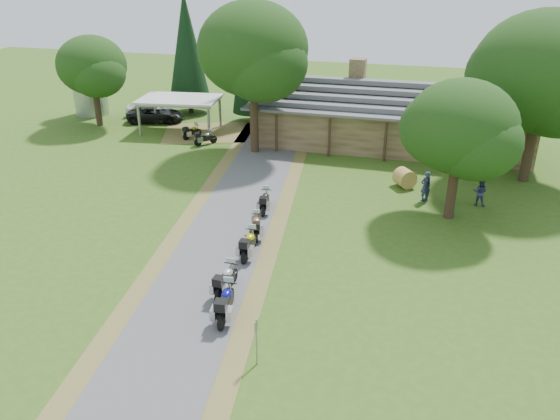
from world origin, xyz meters
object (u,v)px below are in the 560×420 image
(motorcycle_row_b, at_px, (226,279))
(motorcycle_carport_b, at_px, (206,137))
(lodge, at_px, (392,112))
(carport, at_px, (181,115))
(motorcycle_row_a, at_px, (226,301))
(motorcycle_row_d, at_px, (256,225))
(silo, at_px, (88,81))
(car_white_sedan, at_px, (149,107))
(motorcycle_row_e, at_px, (265,200))
(car_dark_suv, at_px, (155,111))
(hay_bale, at_px, (405,178))
(motorcycle_row_c, at_px, (249,243))
(motorcycle_carport_a, at_px, (192,131))

(motorcycle_row_b, distance_m, motorcycle_carport_b, 21.12)
(lodge, height_order, carport, lodge)
(motorcycle_row_a, xyz_separation_m, motorcycle_row_d, (-1.02, 7.04, -0.10))
(silo, xyz_separation_m, motorcycle_row_a, (23.47, -26.46, -2.32))
(lodge, xyz_separation_m, car_white_sedan, (-21.96, 1.96, -1.56))
(motorcycle_row_e, bearing_deg, motorcycle_row_b, 176.48)
(car_white_sedan, xyz_separation_m, motorcycle_row_d, (16.84, -20.00, -0.26))
(car_white_sedan, height_order, motorcycle_row_a, car_white_sedan)
(lodge, distance_m, car_white_sedan, 22.10)
(carport, xyz_separation_m, car_dark_suv, (-3.42, 1.96, -0.38))
(motorcycle_row_b, bearing_deg, motorcycle_row_d, 5.77)
(motorcycle_row_d, distance_m, hay_bale, 11.36)
(silo, relative_size, motorcycle_row_c, 3.02)
(carport, relative_size, car_dark_suv, 1.22)
(motorcycle_row_c, xyz_separation_m, hay_bale, (6.58, 11.08, -0.10))
(car_white_sedan, height_order, hay_bale, car_white_sedan)
(carport, bearing_deg, motorcycle_row_a, -68.65)
(motorcycle_row_b, height_order, motorcycle_row_e, motorcycle_row_b)
(car_dark_suv, distance_m, motorcycle_row_a, 30.45)
(motorcycle_row_c, bearing_deg, silo, 43.90)
(carport, relative_size, motorcycle_carport_a, 3.70)
(car_white_sedan, xyz_separation_m, motorcycle_row_e, (16.33, -16.87, -0.23))
(motorcycle_row_b, xyz_separation_m, motorcycle_carport_b, (-9.05, 19.08, -0.10))
(carport, bearing_deg, motorcycle_carport_a, -50.98)
(silo, distance_m, car_white_sedan, 6.04)
(car_white_sedan, bearing_deg, carport, -137.66)
(car_white_sedan, bearing_deg, car_dark_suv, -149.16)
(motorcycle_carport_a, bearing_deg, motorcycle_row_d, -124.23)
(silo, relative_size, motorcycle_row_e, 3.16)
(carport, height_order, motorcycle_row_a, carport)
(motorcycle_row_a, distance_m, motorcycle_row_d, 7.12)
(car_white_sedan, distance_m, motorcycle_carport_a, 8.20)
(carport, xyz_separation_m, motorcycle_carport_b, (3.42, -2.90, -0.81))
(car_dark_suv, relative_size, motorcycle_row_d, 2.88)
(car_dark_suv, bearing_deg, motorcycle_row_d, -156.95)
(motorcycle_row_b, bearing_deg, motorcycle_row_c, 3.39)
(car_dark_suv, xyz_separation_m, motorcycle_row_c, (15.78, -20.59, -0.32))
(car_dark_suv, relative_size, motorcycle_row_c, 2.62)
(motorcycle_row_b, distance_m, hay_bale, 15.82)
(carport, relative_size, motorcycle_row_a, 3.02)
(motorcycle_carport_b, xyz_separation_m, hay_bale, (15.51, -4.65, 0.00))
(carport, distance_m, motorcycle_row_c, 22.37)
(silo, distance_m, motorcycle_carport_a, 13.11)
(silo, height_order, motorcycle_row_d, silo)
(carport, distance_m, motorcycle_row_b, 25.29)
(car_white_sedan, bearing_deg, motorcycle_row_a, -158.71)
(car_white_sedan, bearing_deg, motorcycle_carport_a, -139.90)
(lodge, distance_m, silo, 27.61)
(car_dark_suv, bearing_deg, motorcycle_carport_a, -141.63)
(motorcycle_row_d, height_order, motorcycle_row_e, motorcycle_row_e)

